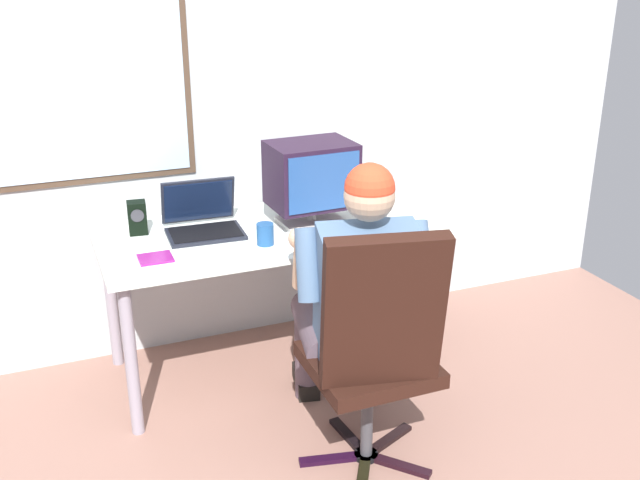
{
  "coord_description": "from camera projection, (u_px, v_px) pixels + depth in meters",
  "views": [
    {
      "loc": [
        -0.73,
        -1.31,
        1.97
      ],
      "look_at": [
        0.36,
        1.4,
        0.82
      ],
      "focal_mm": 41.82,
      "sensor_mm": 36.0,
      "label": 1
    }
  ],
  "objects": [
    {
      "name": "wine_glass",
      "position": [
        382.0,
        203.0,
        3.51
      ],
      "size": [
        0.09,
        0.09,
        0.16
      ],
      "color": "silver",
      "rests_on": "desk"
    },
    {
      "name": "laptop",
      "position": [
        202.0,
        218.0,
        3.46
      ],
      "size": [
        0.36,
        0.32,
        0.23
      ],
      "color": "black",
      "rests_on": "desk"
    },
    {
      "name": "office_chair",
      "position": [
        376.0,
        343.0,
        2.77
      ],
      "size": [
        0.54,
        0.6,
        1.08
      ],
      "color": "black",
      "rests_on": "ground"
    },
    {
      "name": "person_seated",
      "position": [
        359.0,
        298.0,
        3.0
      ],
      "size": [
        0.61,
        0.86,
        1.25
      ],
      "color": "#54444E",
      "rests_on": "ground"
    },
    {
      "name": "crt_monitor",
      "position": [
        311.0,
        176.0,
        3.49
      ],
      "size": [
        0.4,
        0.31,
        0.39
      ],
      "color": "beige",
      "rests_on": "desk"
    },
    {
      "name": "wall_rear",
      "position": [
        178.0,
        71.0,
        3.53
      ],
      "size": [
        5.11,
        0.08,
        2.84
      ],
      "color": "#B5BBBE",
      "rests_on": "ground"
    },
    {
      "name": "desk_speaker",
      "position": [
        137.0,
        218.0,
        3.42
      ],
      "size": [
        0.09,
        0.09,
        0.15
      ],
      "color": "black",
      "rests_on": "desk"
    },
    {
      "name": "cd_case",
      "position": [
        155.0,
        258.0,
        3.16
      ],
      "size": [
        0.14,
        0.13,
        0.01
      ],
      "color": "#851B71",
      "rests_on": "desk"
    },
    {
      "name": "desk",
      "position": [
        271.0,
        246.0,
        3.54
      ],
      "size": [
        1.59,
        0.76,
        0.74
      ],
      "color": "#958D9C",
      "rests_on": "ground"
    },
    {
      "name": "coffee_mug",
      "position": [
        265.0,
        234.0,
        3.3
      ],
      "size": [
        0.08,
        0.08,
        0.1
      ],
      "color": "navy",
      "rests_on": "desk"
    }
  ]
}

